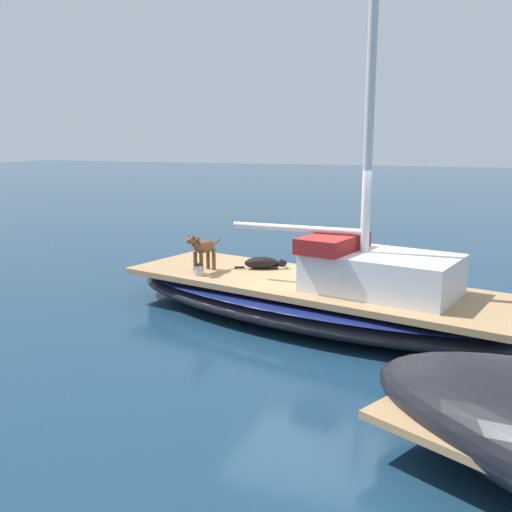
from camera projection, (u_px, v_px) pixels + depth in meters
ground_plane at (311, 320)px, 9.45m from camera, size 120.00×120.00×0.00m
sailboat_main at (312, 300)px, 9.39m from camera, size 3.91×7.59×0.66m
mast_main at (359, 104)px, 8.33m from camera, size 0.14×2.27×6.30m
cabin_house at (376, 270)px, 8.63m from camera, size 1.81×2.46×0.84m
dog_black at (263, 263)px, 10.22m from camera, size 0.51×0.89×0.22m
dog_brown at (203, 248)px, 9.93m from camera, size 0.94×0.31×0.70m
deck_winch at (199, 270)px, 9.72m from camera, size 0.16×0.16×0.21m
coiled_rope at (279, 267)px, 10.32m from camera, size 0.32×0.32×0.04m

